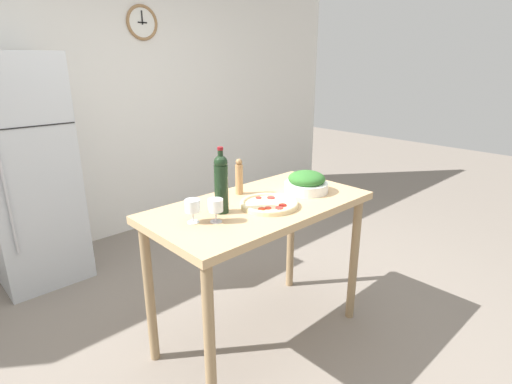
{
  "coord_description": "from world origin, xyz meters",
  "views": [
    {
      "loc": [
        -1.52,
        -1.58,
        1.72
      ],
      "look_at": [
        0.0,
        0.03,
        0.98
      ],
      "focal_mm": 28.0,
      "sensor_mm": 36.0,
      "label": 1
    }
  ],
  "objects_px": {
    "refrigerator": "(26,172)",
    "pepper_mill": "(239,177)",
    "wine_glass_near": "(216,207)",
    "homemade_pizza": "(269,204)",
    "salad_bowl": "(306,182)",
    "wine_glass_far": "(193,207)",
    "wine_bottle": "(221,183)"
  },
  "relations": [
    {
      "from": "pepper_mill",
      "to": "salad_bowl",
      "type": "relative_size",
      "value": 0.82
    },
    {
      "from": "wine_glass_near",
      "to": "homemade_pizza",
      "type": "bearing_deg",
      "value": -3.97
    },
    {
      "from": "wine_glass_far",
      "to": "homemade_pizza",
      "type": "distance_m",
      "value": 0.47
    },
    {
      "from": "wine_bottle",
      "to": "salad_bowl",
      "type": "distance_m",
      "value": 0.63
    },
    {
      "from": "wine_glass_near",
      "to": "salad_bowl",
      "type": "distance_m",
      "value": 0.73
    },
    {
      "from": "wine_glass_far",
      "to": "pepper_mill",
      "type": "distance_m",
      "value": 0.51
    },
    {
      "from": "wine_bottle",
      "to": "pepper_mill",
      "type": "distance_m",
      "value": 0.33
    },
    {
      "from": "refrigerator",
      "to": "homemade_pizza",
      "type": "height_order",
      "value": "refrigerator"
    },
    {
      "from": "salad_bowl",
      "to": "homemade_pizza",
      "type": "height_order",
      "value": "salad_bowl"
    },
    {
      "from": "wine_glass_far",
      "to": "homemade_pizza",
      "type": "relative_size",
      "value": 0.38
    },
    {
      "from": "wine_glass_near",
      "to": "wine_glass_far",
      "type": "relative_size",
      "value": 1.0
    },
    {
      "from": "salad_bowl",
      "to": "wine_bottle",
      "type": "bearing_deg",
      "value": 172.48
    },
    {
      "from": "wine_glass_far",
      "to": "salad_bowl",
      "type": "bearing_deg",
      "value": -4.9
    },
    {
      "from": "refrigerator",
      "to": "salad_bowl",
      "type": "distance_m",
      "value": 2.19
    },
    {
      "from": "refrigerator",
      "to": "pepper_mill",
      "type": "height_order",
      "value": "refrigerator"
    },
    {
      "from": "refrigerator",
      "to": "salad_bowl",
      "type": "height_order",
      "value": "refrigerator"
    },
    {
      "from": "wine_bottle",
      "to": "wine_glass_far",
      "type": "distance_m",
      "value": 0.22
    },
    {
      "from": "wine_glass_near",
      "to": "salad_bowl",
      "type": "relative_size",
      "value": 0.45
    },
    {
      "from": "wine_bottle",
      "to": "wine_glass_near",
      "type": "xyz_separation_m",
      "value": [
        -0.11,
        -0.09,
        -0.09
      ]
    },
    {
      "from": "salad_bowl",
      "to": "homemade_pizza",
      "type": "xyz_separation_m",
      "value": [
        -0.36,
        -0.03,
        -0.05
      ]
    },
    {
      "from": "refrigerator",
      "to": "pepper_mill",
      "type": "distance_m",
      "value": 1.8
    },
    {
      "from": "wine_glass_far",
      "to": "pepper_mill",
      "type": "relative_size",
      "value": 0.55
    },
    {
      "from": "wine_bottle",
      "to": "salad_bowl",
      "type": "height_order",
      "value": "wine_bottle"
    },
    {
      "from": "refrigerator",
      "to": "pepper_mill",
      "type": "relative_size",
      "value": 7.91
    },
    {
      "from": "homemade_pizza",
      "to": "wine_bottle",
      "type": "bearing_deg",
      "value": 156.25
    },
    {
      "from": "refrigerator",
      "to": "salad_bowl",
      "type": "bearing_deg",
      "value": -58.57
    },
    {
      "from": "refrigerator",
      "to": "wine_bottle",
      "type": "xyz_separation_m",
      "value": [
        0.52,
        -1.78,
        0.2
      ]
    },
    {
      "from": "salad_bowl",
      "to": "homemade_pizza",
      "type": "bearing_deg",
      "value": -175.24
    },
    {
      "from": "salad_bowl",
      "to": "homemade_pizza",
      "type": "relative_size",
      "value": 0.83
    },
    {
      "from": "homemade_pizza",
      "to": "pepper_mill",
      "type": "bearing_deg",
      "value": 85.31
    },
    {
      "from": "pepper_mill",
      "to": "homemade_pizza",
      "type": "relative_size",
      "value": 0.68
    },
    {
      "from": "wine_glass_far",
      "to": "pepper_mill",
      "type": "bearing_deg",
      "value": 21.28
    }
  ]
}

